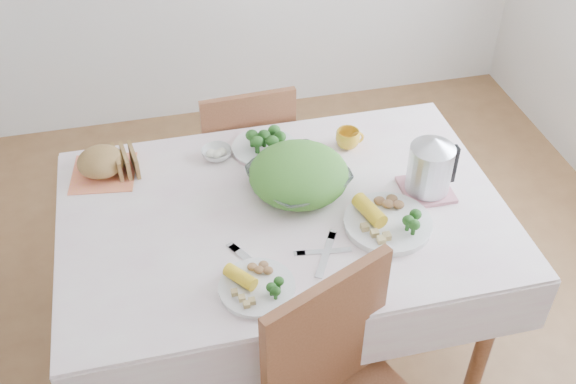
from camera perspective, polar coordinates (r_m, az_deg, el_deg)
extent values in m
plane|color=brown|center=(2.85, -0.31, -12.90)|extent=(3.60, 3.60, 0.00)
cube|color=brown|center=(2.56, -0.34, -7.92)|extent=(1.40, 0.90, 0.75)
cube|color=white|center=(2.29, -0.37, -1.61)|extent=(1.50, 1.00, 0.01)
cube|color=brown|center=(3.01, -3.94, 3.14)|extent=(0.42, 0.42, 0.89)
imported|color=white|center=(2.34, 0.91, 1.06)|extent=(0.43, 0.43, 0.08)
cylinder|color=white|center=(2.03, -2.65, -8.08)|extent=(0.29, 0.29, 0.02)
cylinder|color=white|center=(2.24, 8.44, -2.66)|extent=(0.31, 0.31, 0.02)
cylinder|color=beige|center=(2.54, -2.01, 3.72)|extent=(0.27, 0.27, 0.02)
cube|color=#FE8456|center=(2.52, -15.34, 1.56)|extent=(0.25, 0.25, 0.00)
ellipsoid|color=olive|center=(2.49, -15.57, 2.56)|extent=(0.21, 0.21, 0.10)
imported|color=white|center=(2.51, -6.05, 3.27)|extent=(0.15, 0.15, 0.03)
imported|color=gold|center=(2.55, 5.08, 4.50)|extent=(0.11, 0.11, 0.07)
cube|color=#CF7E8C|center=(2.40, 11.60, 0.22)|extent=(0.17, 0.17, 0.01)
cylinder|color=#B2B5BA|center=(2.33, 11.97, 2.33)|extent=(0.18, 0.18, 0.21)
cube|color=silver|center=(2.11, -2.98, -6.01)|extent=(0.13, 0.19, 0.00)
cube|color=silver|center=(2.13, 3.22, -5.30)|extent=(0.12, 0.19, 0.00)
cube|color=silver|center=(2.14, 3.07, -5.05)|extent=(0.18, 0.04, 0.00)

